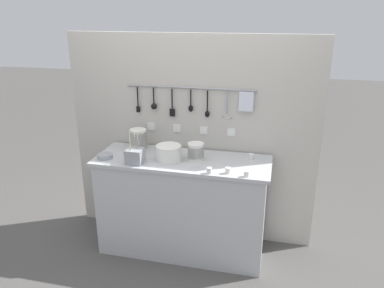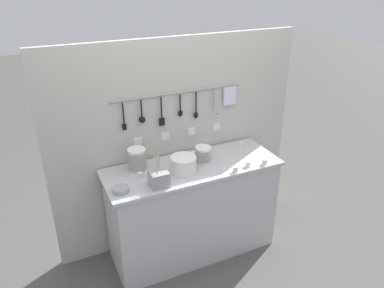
{
  "view_description": "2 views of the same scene",
  "coord_description": "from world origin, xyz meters",
  "px_view_note": "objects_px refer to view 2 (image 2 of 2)",
  "views": [
    {
      "loc": [
        0.78,
        -2.91,
        2.12
      ],
      "look_at": [
        0.08,
        0.04,
        1.03
      ],
      "focal_mm": 35.0,
      "sensor_mm": 36.0,
      "label": 1
    },
    {
      "loc": [
        -1.19,
        -2.54,
        2.46
      ],
      "look_at": [
        0.01,
        0.03,
        1.09
      ],
      "focal_mm": 35.0,
      "sensor_mm": 36.0,
      "label": 2
    }
  ],
  "objects_px": {
    "cup_front_left": "(193,155)",
    "plate_stack": "(183,164)",
    "steel_mixing_bowl": "(121,189)",
    "bowl_stack_back_corner": "(203,155)",
    "cup_back_right": "(242,145)",
    "bowl_stack_nested_right": "(137,160)",
    "cup_edge_far": "(248,164)",
    "cup_centre": "(265,162)",
    "cup_front_right": "(140,175)",
    "cutlery_caddy": "(159,178)",
    "cup_by_caddy": "(236,169)"
  },
  "relations": [
    {
      "from": "cup_front_left",
      "to": "cup_front_right",
      "type": "distance_m",
      "value": 0.56
    },
    {
      "from": "bowl_stack_back_corner",
      "to": "cup_front_left",
      "type": "distance_m",
      "value": 0.14
    },
    {
      "from": "plate_stack",
      "to": "cup_front_left",
      "type": "xyz_separation_m",
      "value": [
        0.18,
        0.2,
        -0.04
      ]
    },
    {
      "from": "cup_front_left",
      "to": "plate_stack",
      "type": "bearing_deg",
      "value": -131.95
    },
    {
      "from": "cup_edge_far",
      "to": "cup_centre",
      "type": "distance_m",
      "value": 0.15
    },
    {
      "from": "cutlery_caddy",
      "to": "cup_front_left",
      "type": "height_order",
      "value": "cutlery_caddy"
    },
    {
      "from": "steel_mixing_bowl",
      "to": "cutlery_caddy",
      "type": "bearing_deg",
      "value": -7.76
    },
    {
      "from": "plate_stack",
      "to": "cutlery_caddy",
      "type": "relative_size",
      "value": 0.78
    },
    {
      "from": "cutlery_caddy",
      "to": "cup_edge_far",
      "type": "relative_size",
      "value": 5.76
    },
    {
      "from": "plate_stack",
      "to": "cup_centre",
      "type": "relative_size",
      "value": 4.5
    },
    {
      "from": "bowl_stack_back_corner",
      "to": "plate_stack",
      "type": "height_order",
      "value": "bowl_stack_back_corner"
    },
    {
      "from": "plate_stack",
      "to": "cup_back_right",
      "type": "height_order",
      "value": "plate_stack"
    },
    {
      "from": "steel_mixing_bowl",
      "to": "cup_front_right",
      "type": "relative_size",
      "value": 2.7
    },
    {
      "from": "plate_stack",
      "to": "steel_mixing_bowl",
      "type": "xyz_separation_m",
      "value": [
        -0.56,
        -0.08,
        -0.05
      ]
    },
    {
      "from": "cup_by_caddy",
      "to": "cup_front_left",
      "type": "height_order",
      "value": "same"
    },
    {
      "from": "cup_by_caddy",
      "to": "cup_front_right",
      "type": "relative_size",
      "value": 1.0
    },
    {
      "from": "cup_centre",
      "to": "cup_front_left",
      "type": "bearing_deg",
      "value": 142.73
    },
    {
      "from": "steel_mixing_bowl",
      "to": "cup_by_caddy",
      "type": "xyz_separation_m",
      "value": [
        0.95,
        -0.11,
        0.0
      ]
    },
    {
      "from": "bowl_stack_nested_right",
      "to": "steel_mixing_bowl",
      "type": "relative_size",
      "value": 1.54
    },
    {
      "from": "cup_edge_far",
      "to": "bowl_stack_nested_right",
      "type": "bearing_deg",
      "value": 159.49
    },
    {
      "from": "plate_stack",
      "to": "cutlery_caddy",
      "type": "xyz_separation_m",
      "value": [
        -0.26,
        -0.12,
        -0.0
      ]
    },
    {
      "from": "plate_stack",
      "to": "cup_front_left",
      "type": "height_order",
      "value": "plate_stack"
    },
    {
      "from": "steel_mixing_bowl",
      "to": "cup_front_left",
      "type": "height_order",
      "value": "cup_front_left"
    },
    {
      "from": "bowl_stack_nested_right",
      "to": "cup_centre",
      "type": "height_order",
      "value": "bowl_stack_nested_right"
    },
    {
      "from": "bowl_stack_nested_right",
      "to": "cutlery_caddy",
      "type": "height_order",
      "value": "cutlery_caddy"
    },
    {
      "from": "cup_edge_far",
      "to": "bowl_stack_back_corner",
      "type": "bearing_deg",
      "value": 143.98
    },
    {
      "from": "plate_stack",
      "to": "cup_back_right",
      "type": "xyz_separation_m",
      "value": [
        0.69,
        0.2,
        -0.04
      ]
    },
    {
      "from": "bowl_stack_back_corner",
      "to": "plate_stack",
      "type": "xyz_separation_m",
      "value": [
        -0.22,
        -0.08,
        -0.01
      ]
    },
    {
      "from": "cup_front_right",
      "to": "cup_front_left",
      "type": "bearing_deg",
      "value": 15.64
    },
    {
      "from": "bowl_stack_back_corner",
      "to": "cup_back_right",
      "type": "height_order",
      "value": "bowl_stack_back_corner"
    },
    {
      "from": "cup_by_caddy",
      "to": "cutlery_caddy",
      "type": "bearing_deg",
      "value": 173.96
    },
    {
      "from": "cup_front_left",
      "to": "cup_centre",
      "type": "xyz_separation_m",
      "value": [
        0.5,
        -0.38,
        0.0
      ]
    },
    {
      "from": "bowl_stack_back_corner",
      "to": "cutlery_caddy",
      "type": "relative_size",
      "value": 0.53
    },
    {
      "from": "plate_stack",
      "to": "steel_mixing_bowl",
      "type": "distance_m",
      "value": 0.56
    },
    {
      "from": "cup_front_left",
      "to": "steel_mixing_bowl",
      "type": "bearing_deg",
      "value": -159.31
    },
    {
      "from": "cup_back_right",
      "to": "cutlery_caddy",
      "type": "bearing_deg",
      "value": -161.67
    },
    {
      "from": "cup_by_caddy",
      "to": "cup_back_right",
      "type": "relative_size",
      "value": 1.0
    },
    {
      "from": "plate_stack",
      "to": "cutlery_caddy",
      "type": "bearing_deg",
      "value": -155.76
    },
    {
      "from": "cutlery_caddy",
      "to": "cup_front_right",
      "type": "distance_m",
      "value": 0.2
    },
    {
      "from": "cup_front_left",
      "to": "cup_front_right",
      "type": "bearing_deg",
      "value": -164.36
    },
    {
      "from": "cup_front_right",
      "to": "cup_by_caddy",
      "type": "bearing_deg",
      "value": -17.52
    },
    {
      "from": "bowl_stack_back_corner",
      "to": "cup_centre",
      "type": "bearing_deg",
      "value": -29.05
    },
    {
      "from": "cup_back_right",
      "to": "plate_stack",
      "type": "bearing_deg",
      "value": -164.03
    },
    {
      "from": "bowl_stack_back_corner",
      "to": "cutlery_caddy",
      "type": "xyz_separation_m",
      "value": [
        -0.48,
        -0.19,
        -0.01
      ]
    },
    {
      "from": "bowl_stack_nested_right",
      "to": "plate_stack",
      "type": "height_order",
      "value": "bowl_stack_nested_right"
    },
    {
      "from": "cup_edge_far",
      "to": "plate_stack",
      "type": "bearing_deg",
      "value": 164.17
    },
    {
      "from": "cup_edge_far",
      "to": "cup_centre",
      "type": "xyz_separation_m",
      "value": [
        0.15,
        -0.03,
        0.0
      ]
    },
    {
      "from": "steel_mixing_bowl",
      "to": "cup_front_right",
      "type": "height_order",
      "value": "cup_front_right"
    },
    {
      "from": "steel_mixing_bowl",
      "to": "cup_front_left",
      "type": "bearing_deg",
      "value": 20.69
    },
    {
      "from": "bowl_stack_back_corner",
      "to": "cup_back_right",
      "type": "distance_m",
      "value": 0.48
    }
  ]
}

